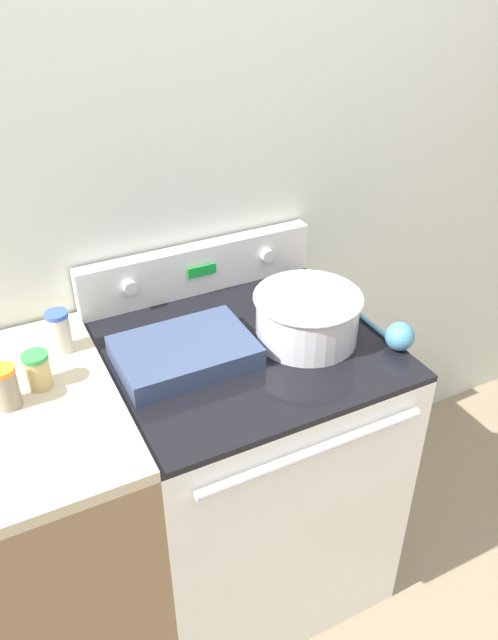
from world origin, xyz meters
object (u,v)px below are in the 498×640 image
ladle (397,335)px  spice_jar_blue_cap (59,331)px  spice_jar_green_cap (38,370)px  mixing_bowl (307,314)px  casserole_dish (185,351)px  spice_jar_orange_cap (6,387)px

ladle → spice_jar_blue_cap: (-0.80, 0.37, 0.03)m
ladle → spice_jar_green_cap: 0.92m
spice_jar_blue_cap → spice_jar_green_cap: (-0.08, -0.12, -0.01)m
mixing_bowl → spice_jar_blue_cap: (-0.61, 0.23, -0.01)m
casserole_dish → spice_jar_orange_cap: bearing=178.9°
mixing_bowl → spice_jar_orange_cap: (-0.77, 0.06, -0.01)m
casserole_dish → ladle: size_ratio=1.28×
mixing_bowl → casserole_dish: size_ratio=0.85×
mixing_bowl → spice_jar_blue_cap: 0.65m
casserole_dish → spice_jar_blue_cap: (-0.27, 0.18, 0.04)m
mixing_bowl → spice_jar_orange_cap: mixing_bowl is taller
spice_jar_blue_cap → spice_jar_green_cap: 0.15m
casserole_dish → ladle: (0.53, -0.19, 0.00)m
spice_jar_blue_cap → mixing_bowl: bearing=-20.4°
spice_jar_green_cap → spice_jar_blue_cap: bearing=57.0°
mixing_bowl → spice_jar_blue_cap: bearing=159.6°
ladle → spice_jar_green_cap: size_ratio=2.92×
casserole_dish → spice_jar_blue_cap: spice_jar_blue_cap is taller
spice_jar_green_cap → mixing_bowl: bearing=-8.4°
spice_jar_blue_cap → spice_jar_orange_cap: (-0.16, -0.17, -0.00)m
ladle → mixing_bowl: bearing=143.5°
casserole_dish → ladle: 0.56m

